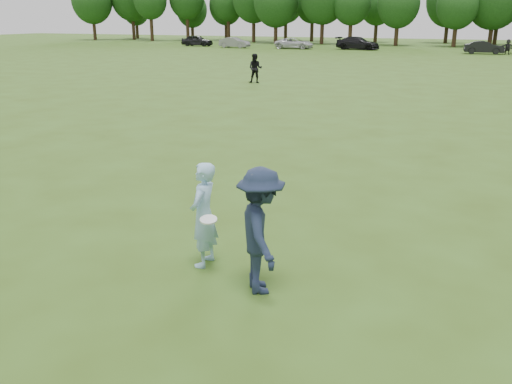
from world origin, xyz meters
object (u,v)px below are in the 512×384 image
(thrower, at_px, (204,215))
(car_c, at_px, (295,43))
(player_far_a, at_px, (255,68))
(car_b, at_px, (235,43))
(car_d, at_px, (358,43))
(defender, at_px, (261,231))
(player_far_d, at_px, (508,47))
(car_a, at_px, (197,41))
(car_f, at_px, (484,48))

(thrower, distance_m, car_c, 62.91)
(player_far_a, distance_m, car_b, 39.34)
(car_b, height_order, car_d, car_d)
(car_d, bearing_deg, car_b, 102.71)
(car_b, relative_size, car_c, 0.83)
(defender, relative_size, player_far_a, 1.08)
(car_b, height_order, car_c, car_c)
(defender, xyz_separation_m, car_d, (-12.46, 61.57, -0.17))
(player_far_d, bearing_deg, car_b, 176.08)
(car_c, xyz_separation_m, car_d, (7.80, 1.17, 0.10))
(defender, xyz_separation_m, player_far_d, (4.37, 58.82, -0.14))
(car_a, height_order, car_d, car_d)
(player_far_a, relative_size, car_d, 0.33)
(defender, relative_size, car_a, 0.44)
(defender, distance_m, car_d, 62.82)
(defender, distance_m, player_far_d, 58.98)
(player_far_a, distance_m, car_a, 44.44)
(defender, bearing_deg, car_a, -3.25)
(thrower, xyz_separation_m, car_f, (3.20, 58.52, -0.18))
(defender, relative_size, car_c, 0.39)
(car_d, bearing_deg, car_c, 103.53)
(defender, distance_m, player_far_a, 26.49)
(car_c, distance_m, car_d, 7.89)
(car_a, distance_m, car_f, 36.93)
(thrower, bearing_deg, car_a, -154.86)
(player_far_a, height_order, car_d, player_far_a)
(thrower, bearing_deg, car_b, -159.14)
(car_f, bearing_deg, thrower, 171.81)
(thrower, relative_size, defender, 0.92)
(car_b, distance_m, car_c, 7.98)
(car_b, bearing_deg, car_c, -80.01)
(car_f, bearing_deg, player_far_d, -99.04)
(defender, height_order, car_b, defender)
(thrower, relative_size, car_b, 0.43)
(defender, height_order, player_far_d, defender)
(car_b, distance_m, car_d, 15.87)
(car_a, distance_m, car_c, 14.61)
(player_far_a, height_order, player_far_d, player_far_a)
(player_far_d, bearing_deg, thrower, -98.24)
(thrower, bearing_deg, car_d, -173.28)
(defender, bearing_deg, car_b, -7.41)
(car_d, bearing_deg, thrower, -164.52)
(car_d, height_order, car_f, car_d)
(player_far_a, xyz_separation_m, car_c, (-9.87, 36.04, -0.21))
(car_a, bearing_deg, player_far_a, -149.12)
(player_far_a, relative_size, car_a, 0.41)
(player_far_a, height_order, car_a, player_far_a)
(defender, distance_m, car_a, 70.67)
(defender, bearing_deg, player_far_d, -37.02)
(car_f, bearing_deg, defender, 172.99)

